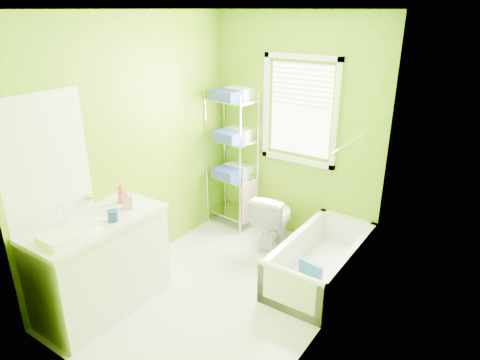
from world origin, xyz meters
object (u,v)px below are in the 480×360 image
Objects in this scene: toilet at (274,218)px; bathtub at (319,267)px; vanity at (100,262)px; wire_shelf_unit at (234,145)px.

bathtub is at bearing 145.04° from toilet.
wire_shelf_unit is (0.03, 2.06, 0.59)m from vanity.
vanity is 0.69× the size of wire_shelf_unit.
bathtub is 0.86m from toilet.
toilet is at bearing -13.82° from wire_shelf_unit.
toilet is 1.02m from wire_shelf_unit.
bathtub is 2.15m from vanity.
wire_shelf_unit reaches higher than vanity.
bathtub is 1.79m from wire_shelf_unit.
bathtub is 0.81× the size of wire_shelf_unit.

